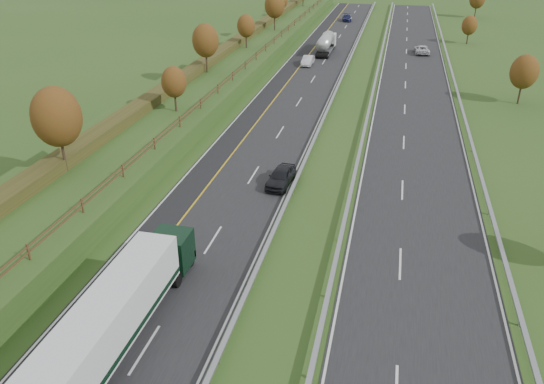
{
  "coord_description": "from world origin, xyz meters",
  "views": [
    {
      "loc": [
        13.45,
        -9.52,
        21.62
      ],
      "look_at": [
        4.78,
        27.73,
        2.2
      ],
      "focal_mm": 35.0,
      "sensor_mm": 36.0,
      "label": 1
    }
  ],
  "objects_px": {
    "car_silver_mid": "(308,60)",
    "car_dark_near": "(281,177)",
    "car_oncoming": "(422,49)",
    "box_lorry": "(121,310)",
    "road_tanker": "(326,43)",
    "car_small_far": "(347,18)"
  },
  "relations": [
    {
      "from": "road_tanker",
      "to": "car_silver_mid",
      "type": "relative_size",
      "value": 2.41
    },
    {
      "from": "car_dark_near",
      "to": "car_silver_mid",
      "type": "xyz_separation_m",
      "value": [
        -5.41,
        46.47,
        -0.06
      ]
    },
    {
      "from": "road_tanker",
      "to": "car_dark_near",
      "type": "bearing_deg",
      "value": -86.23
    },
    {
      "from": "car_silver_mid",
      "to": "road_tanker",
      "type": "bearing_deg",
      "value": 81.78
    },
    {
      "from": "car_silver_mid",
      "to": "car_oncoming",
      "type": "xyz_separation_m",
      "value": [
        19.06,
        13.57,
        -0.01
      ]
    },
    {
      "from": "car_dark_near",
      "to": "car_small_far",
      "type": "distance_m",
      "value": 93.99
    },
    {
      "from": "box_lorry",
      "to": "car_small_far",
      "type": "distance_m",
      "value": 116.08
    },
    {
      "from": "car_oncoming",
      "to": "box_lorry",
      "type": "bearing_deg",
      "value": 72.94
    },
    {
      "from": "road_tanker",
      "to": "box_lorry",
      "type": "bearing_deg",
      "value": -90.47
    },
    {
      "from": "car_dark_near",
      "to": "car_small_far",
      "type": "relative_size",
      "value": 0.94
    },
    {
      "from": "car_small_far",
      "to": "road_tanker",
      "type": "bearing_deg",
      "value": -97.29
    },
    {
      "from": "car_dark_near",
      "to": "car_silver_mid",
      "type": "relative_size",
      "value": 1.04
    },
    {
      "from": "car_dark_near",
      "to": "car_oncoming",
      "type": "xyz_separation_m",
      "value": [
        13.65,
        60.04,
        -0.07
      ]
    },
    {
      "from": "box_lorry",
      "to": "car_silver_mid",
      "type": "bearing_deg",
      "value": 90.85
    },
    {
      "from": "car_silver_mid",
      "to": "car_small_far",
      "type": "distance_m",
      "value": 47.48
    },
    {
      "from": "car_oncoming",
      "to": "car_silver_mid",
      "type": "bearing_deg",
      "value": 30.77
    },
    {
      "from": "car_dark_near",
      "to": "car_small_far",
      "type": "xyz_separation_m",
      "value": [
        -3.68,
        93.91,
        -0.08
      ]
    },
    {
      "from": "car_silver_mid",
      "to": "car_dark_near",
      "type": "bearing_deg",
      "value": -82.49
    },
    {
      "from": "box_lorry",
      "to": "car_dark_near",
      "type": "height_order",
      "value": "box_lorry"
    },
    {
      "from": "car_dark_near",
      "to": "car_silver_mid",
      "type": "bearing_deg",
      "value": 101.52
    },
    {
      "from": "box_lorry",
      "to": "road_tanker",
      "type": "height_order",
      "value": "box_lorry"
    },
    {
      "from": "road_tanker",
      "to": "car_small_far",
      "type": "height_order",
      "value": "road_tanker"
    }
  ]
}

